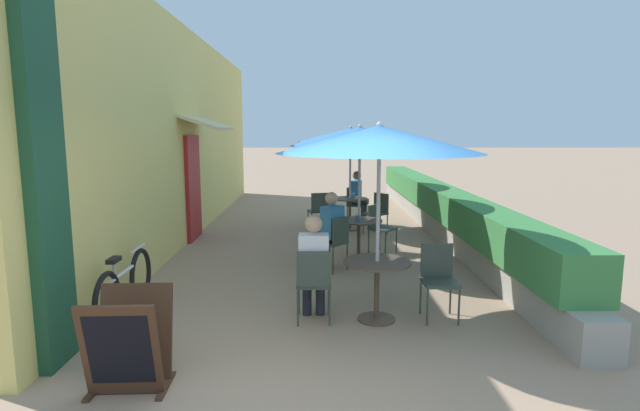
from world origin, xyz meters
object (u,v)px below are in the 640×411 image
Objects in this scene: cafe_chair_near_right at (314,279)px; patio_table_mid at (359,231)px; cafe_chair_near_left at (438,275)px; patio_umbrella_far at (351,135)px; seated_patron_mid_left at (330,227)px; cafe_chair_mid_left at (335,239)px; cafe_chair_far_back at (378,210)px; patio_umbrella_mid at (360,137)px; patio_table_far at (350,207)px; patio_umbrella_near at (379,140)px; seated_patron_far_left at (358,195)px; seated_patron_near_right at (314,262)px; cafe_chair_far_right at (319,209)px; bicycle_leaning at (125,286)px; patio_table_near at (377,277)px; coffee_cup_far at (353,195)px; cafe_chair_far_left at (353,202)px; menu_board at (129,342)px; cafe_chair_mid_right at (379,224)px; coffee_cup_mid at (358,218)px.

patio_table_mid is (0.76, 2.74, 0.00)m from cafe_chair_near_right.
cafe_chair_near_left is at bearing 5.95° from cafe_chair_near_right.
seated_patron_mid_left is at bearing -99.60° from patio_umbrella_far.
cafe_chair_mid_left is 1.00× the size of cafe_chair_far_back.
patio_table_far is at bearing 89.16° from patio_umbrella_mid.
patio_umbrella_near is 1.86× the size of seated_patron_far_left.
cafe_chair_far_right is (0.10, 5.09, -0.17)m from seated_patron_near_right.
bicycle_leaning is at bearing 166.87° from cafe_chair_mid_left.
patio_umbrella_far is at bearing 89.34° from patio_table_near.
coffee_cup_far reaches higher than patio_table_far.
patio_table_mid is at bearing 13.47° from cafe_chair_far_left.
patio_umbrella_mid is (0.76, 2.62, 1.41)m from seated_patron_near_right.
cafe_chair_far_right is at bearing 104.89° from patio_table_mid.
patio_table_mid is 0.90× the size of cafe_chair_far_right.
menu_board is (-1.67, -6.65, -0.10)m from cafe_chair_far_right.
cafe_chair_near_left and cafe_chair_far_left have the same top height.
cafe_chair_far_left is at bearing -24.05° from cafe_chair_far_back.
patio_table_far is 1.58m from patio_umbrella_far.
patio_umbrella_far is at bearing 5.95° from cafe_chair_far_left.
seated_patron_far_left is at bearing -136.02° from cafe_chair_mid_right.
seated_patron_mid_left is 0.54× the size of patio_umbrella_far.
cafe_chair_far_right is at bearing 88.69° from cafe_chair_near_right.
cafe_chair_far_left and cafe_chair_far_back have the same top height.
cafe_chair_mid_left is at bearing 7.95° from cafe_chair_far_left.
menu_board is (-2.31, -1.53, -1.68)m from patio_umbrella_near.
patio_umbrella_near is 3.09m from patio_table_mid.
patio_umbrella_mid reaches higher than patio_table_near.
patio_umbrella_near is 1.86× the size of seated_patron_mid_left.
patio_umbrella_near is 2.95× the size of patio_table_far.
coffee_cup_mid is at bearing 121.17° from cafe_chair_far_back.
patio_umbrella_near is 5.18m from cafe_chair_far_back.
cafe_chair_near_left is 0.37× the size of patio_umbrella_far.
cafe_chair_mid_left is at bearing 60.18° from menu_board.
cafe_chair_near_left is 1.00× the size of cafe_chair_mid_left.
seated_patron_near_right is at bearing 1.60° from cafe_chair_near_left.
coffee_cup_far is (-0.16, -0.56, 0.07)m from seated_patron_far_left.
cafe_chair_far_left is at bearing 85.26° from coffee_cup_far.
patio_table_near is at bearing 5.95° from cafe_chair_near_right.
cafe_chair_near_right is 6.24m from cafe_chair_far_left.
seated_patron_near_right reaches higher than patio_table_mid.
cafe_chair_far_back is (0.56, -0.48, -1.58)m from patio_umbrella_far.
cafe_chair_near_right and cafe_chair_mid_left have the same top height.
cafe_chair_mid_left is at bearing -90.00° from seated_patron_mid_left.
cafe_chair_mid_left is at bearing -97.97° from patio_umbrella_far.
seated_patron_far_left is (1.04, 6.03, 0.00)m from seated_patron_near_right.
seated_patron_far_left is at bearing 70.88° from patio_table_far.
cafe_chair_far_back is at bearing 19.16° from seated_patron_mid_left.
cafe_chair_far_right is at bearing 64.56° from bicycle_leaning.
cafe_chair_near_right reaches higher than patio_table_far.
cafe_chair_near_left is at bearing 6.15° from patio_table_near.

